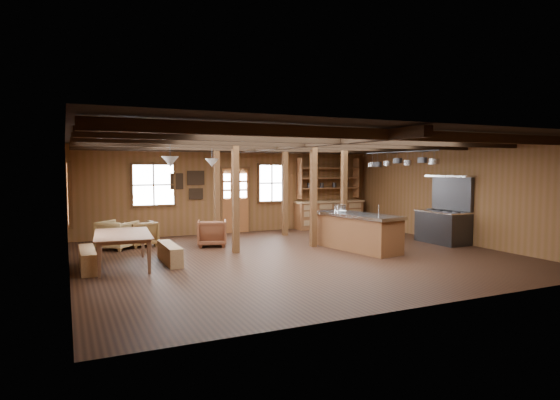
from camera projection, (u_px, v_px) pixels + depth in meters
name	position (u px, v px, depth m)	size (l,w,h in m)	color
room	(297.00, 198.00, 11.16)	(10.04, 9.04, 2.84)	black
ceiling_joists	(294.00, 144.00, 11.24)	(9.80, 8.82, 0.18)	black
timber_posts	(280.00, 193.00, 13.27)	(3.95, 2.35, 2.80)	#402712
back_door	(235.00, 206.00, 15.23)	(1.02, 0.08, 2.15)	brown
window_back_left	(154.00, 185.00, 14.10)	(1.32, 0.06, 1.32)	white
window_back_right	(272.00, 183.00, 15.73)	(1.02, 0.06, 1.32)	white
window_left	(69.00, 193.00, 9.53)	(0.14, 1.24, 1.32)	white
notice_boards	(190.00, 183.00, 14.56)	(1.08, 0.03, 0.90)	beige
back_counter	(329.00, 211.00, 16.45)	(2.55, 0.60, 2.45)	brown
pendant_lamps	(193.00, 162.00, 11.07)	(1.86, 2.36, 0.66)	#323134
pot_rack	(399.00, 162.00, 12.72)	(0.41, 3.00, 0.43)	#323134
kitchen_island	(358.00, 231.00, 12.05)	(1.28, 2.61, 1.20)	brown
step_stool	(382.00, 249.00, 11.11)	(0.44, 0.31, 0.39)	#8A603E
commercial_range	(444.00, 221.00, 13.16)	(0.80, 1.54, 1.91)	#323134
dining_table	(125.00, 250.00, 10.03)	(2.04, 1.14, 0.72)	brown
bench_wall	(88.00, 259.00, 9.73)	(0.29, 1.57, 0.43)	#8A603E
bench_aisle	(170.00, 253.00, 10.44)	(0.28, 1.51, 0.42)	#8A603E
armchair_a	(141.00, 234.00, 12.60)	(0.72, 0.74, 0.68)	brown
armchair_b	(212.00, 233.00, 12.65)	(0.76, 0.78, 0.71)	brown
armchair_c	(118.00, 235.00, 12.16)	(0.80, 0.83, 0.75)	olive
counter_pot	(340.00, 208.00, 12.60)	(0.31, 0.31, 0.19)	#B7BABE
bowl	(342.00, 211.00, 12.31)	(0.23, 0.23, 0.06)	silver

